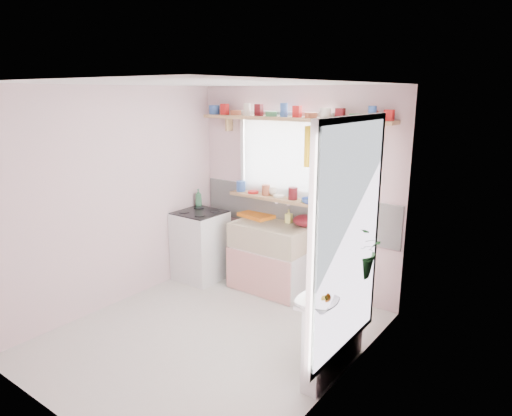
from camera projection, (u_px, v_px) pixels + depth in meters
The scene contains 19 objects.
room at pixel (312, 199), 4.64m from camera, with size 3.20×3.20×3.20m.
sink_unit at pixel (270, 257), 5.68m from camera, with size 0.95×0.65×1.11m.
cooker at pixel (201, 245), 6.03m from camera, with size 0.58×0.58×0.93m.
radiator_ledge at pixel (334, 330), 4.00m from camera, with size 0.22×0.95×0.78m.
windowsill at pixel (279, 199), 5.65m from camera, with size 1.40×0.22×0.04m, color tan.
pine_shelf at pixel (290, 119), 5.31m from camera, with size 2.52×0.24×0.04m, color tan.
shelf_crockery at pixel (290, 112), 5.29m from camera, with size 2.47×0.11×0.12m.
sill_crockery at pixel (278, 193), 5.64m from camera, with size 1.35×0.11×0.12m.
dish_tray at pixel (258, 215), 5.93m from camera, with size 0.44×0.33×0.04m, color orange.
colander at pixel (306, 220), 5.50m from camera, with size 0.31×0.31×0.14m, color #5B0F17.
jade_plant at pixel (361, 249), 4.13m from camera, with size 0.48×0.42×0.53m, color #275E25.
fruit_bowl at pixel (317, 304), 3.56m from camera, with size 0.33×0.33×0.08m, color white.
herb_pot at pixel (317, 298), 3.55m from camera, with size 0.10×0.07×0.19m, color #2B6D31.
soap_bottle_sink at pixel (289, 216), 5.63m from camera, with size 0.08×0.08×0.17m, color #E8E067.
sill_cup at pixel (273, 191), 5.75m from camera, with size 0.13×0.13×0.10m, color white.
sill_bowl at pixel (310, 201), 5.31m from camera, with size 0.20×0.20×0.06m, color #3757B5.
shelf_vase at pixel (374, 113), 4.76m from camera, with size 0.13×0.13×0.14m, color #B14236.
cooker_bottle at pixel (199, 198), 6.18m from camera, with size 0.09×0.09×0.24m, color #38704B.
fruit at pixel (318, 297), 3.55m from camera, with size 0.20×0.14×0.10m.
Camera 1 is at (2.89, -3.11, 2.42)m, focal length 32.00 mm.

